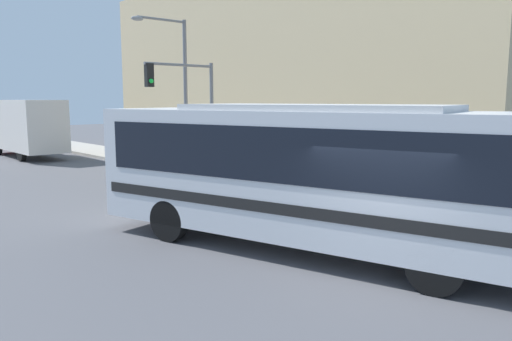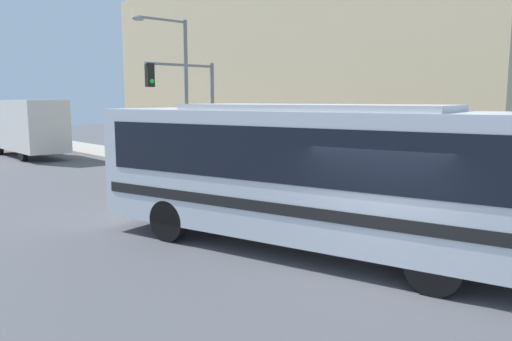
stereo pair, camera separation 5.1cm
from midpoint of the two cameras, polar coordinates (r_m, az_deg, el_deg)
The scene contains 10 objects.
ground_plane at distance 9.87m, azimuth 14.47°, elevation -12.13°, with size 120.00×120.00×0.00m, color #515156.
sidewalk at distance 28.75m, azimuth -13.24°, elevation 1.37°, with size 2.99×70.00×0.16m.
building_facade at distance 25.53m, azimuth 3.69°, elevation 11.08°, with size 6.00×23.51×9.37m.
city_bus at distance 10.99m, azimuth 6.52°, elevation 0.31°, with size 5.20×10.83×3.27m.
delivery_truck at distance 31.99m, azimuth -24.72°, elevation 4.58°, with size 2.24×7.49×3.33m.
fire_hydrant at distance 15.71m, azimuth 14.19°, elevation -2.52°, with size 0.23×0.32×0.74m.
traffic_light_pole at distance 20.94m, azimuth -7.79°, elevation 8.27°, with size 3.28×0.35×4.73m.
parking_meter at distance 17.92m, azimuth 4.30°, elevation 0.88°, with size 0.14×0.14×1.41m.
street_lamp at distance 23.20m, azimuth -8.94°, elevation 10.15°, with size 2.73×0.28×6.75m.
pedestrian_near_corner at distance 24.56m, azimuth -6.56°, elevation 2.80°, with size 0.34×0.34×1.83m.
Camera 1 is at (-7.82, -4.99, 3.38)m, focal length 35.00 mm.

